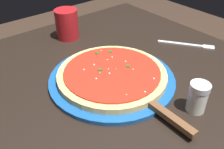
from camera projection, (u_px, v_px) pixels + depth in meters
restaurant_table at (122, 120)px, 0.77m from camera, size 0.86×0.92×0.77m
serving_plate at (112, 79)px, 0.68m from camera, size 0.34×0.34×0.01m
pizza at (112, 74)px, 0.67m from camera, size 0.29×0.29×0.02m
pizza_server at (156, 108)px, 0.56m from camera, size 0.07×0.22×0.01m
cup_tall_drink at (67, 24)px, 0.86m from camera, size 0.08×0.08×0.10m
fork at (189, 45)px, 0.84m from camera, size 0.12×0.16×0.00m
parmesan_shaker at (198, 97)px, 0.56m from camera, size 0.05×0.05×0.07m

